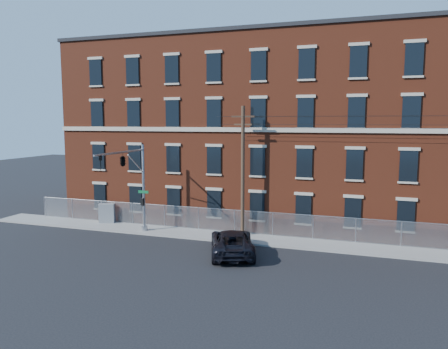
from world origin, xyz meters
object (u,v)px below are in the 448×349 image
utility_pole_near (243,169)px  pickup_truck (232,242)px  traffic_signal_mast (128,169)px  utility_cabinet (107,213)px

utility_pole_near → pickup_truck: bearing=-82.9°
traffic_signal_mast → utility_pole_near: utility_pole_near is taller
pickup_truck → utility_cabinet: size_ratio=3.63×
pickup_truck → traffic_signal_mast: bearing=-27.5°
utility_pole_near → traffic_signal_mast: bearing=-156.9°
traffic_signal_mast → utility_cabinet: (-4.46, 3.73, -4.44)m
utility_pole_near → pickup_truck: size_ratio=1.66×
utility_pole_near → pickup_truck: utility_pole_near is taller
traffic_signal_mast → pickup_truck: size_ratio=1.16×
traffic_signal_mast → pickup_truck: (8.57, -1.12, -4.55)m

